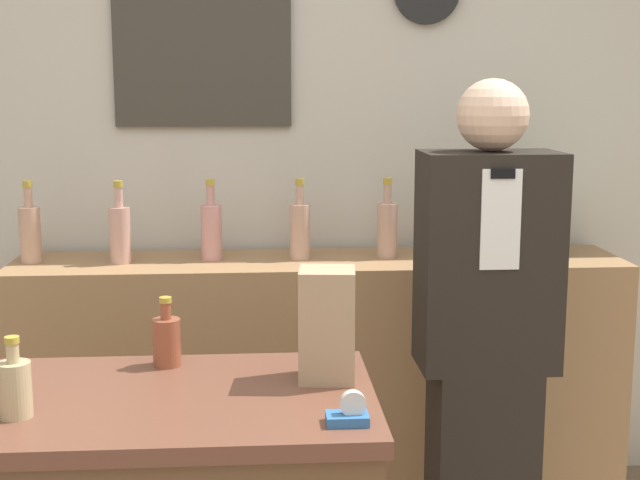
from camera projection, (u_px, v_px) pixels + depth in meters
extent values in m
cube|color=beige|center=(279.00, 153.00, 3.51)|extent=(5.20, 0.06, 2.70)
cube|color=#3B362D|center=(203.00, 60.00, 3.39)|extent=(0.67, 0.02, 0.50)
cube|color=#9E754C|center=(319.00, 384.00, 3.39)|extent=(2.26, 0.45, 0.97)
cube|color=brown|center=(120.00, 404.00, 2.06)|extent=(1.18, 0.62, 0.04)
cube|color=black|center=(488.00, 261.00, 2.69)|extent=(0.41, 0.25, 0.66)
cube|color=white|center=(501.00, 220.00, 2.54)|extent=(0.12, 0.01, 0.29)
cube|color=black|center=(503.00, 174.00, 2.52)|extent=(0.07, 0.01, 0.03)
sphere|color=#DBB293|center=(493.00, 115.00, 2.62)|extent=(0.21, 0.21, 0.21)
cylinder|color=#9E998E|center=(531.00, 242.00, 3.35)|extent=(0.16, 0.16, 0.11)
sphere|color=#2D6B2D|center=(533.00, 196.00, 3.32)|extent=(0.28, 0.28, 0.28)
cube|color=tan|center=(327.00, 325.00, 2.15)|extent=(0.15, 0.14, 0.27)
cube|color=#2D66A8|center=(347.00, 419.00, 1.88)|extent=(0.09, 0.06, 0.02)
cylinder|color=silver|center=(353.00, 404.00, 1.88)|extent=(0.06, 0.02, 0.06)
cylinder|color=tan|center=(15.00, 390.00, 1.92)|extent=(0.07, 0.07, 0.12)
cylinder|color=tan|center=(13.00, 353.00, 1.90)|extent=(0.03, 0.03, 0.04)
cylinder|color=#B29933|center=(12.00, 340.00, 1.90)|extent=(0.03, 0.03, 0.01)
cylinder|color=brown|center=(167.00, 342.00, 2.27)|extent=(0.07, 0.07, 0.12)
cylinder|color=brown|center=(166.00, 311.00, 2.25)|extent=(0.03, 0.03, 0.04)
cylinder|color=#B29933|center=(165.00, 300.00, 2.25)|extent=(0.03, 0.03, 0.01)
cylinder|color=tan|center=(30.00, 235.00, 3.23)|extent=(0.08, 0.08, 0.20)
cylinder|color=tan|center=(28.00, 197.00, 3.20)|extent=(0.03, 0.03, 0.07)
cylinder|color=#B29933|center=(27.00, 184.00, 3.20)|extent=(0.03, 0.03, 0.02)
cylinder|color=tan|center=(120.00, 235.00, 3.22)|extent=(0.08, 0.08, 0.20)
cylinder|color=tan|center=(119.00, 197.00, 3.20)|extent=(0.03, 0.03, 0.07)
cylinder|color=#B29933|center=(118.00, 184.00, 3.19)|extent=(0.03, 0.03, 0.02)
cylinder|color=tan|center=(211.00, 233.00, 3.28)|extent=(0.08, 0.08, 0.20)
cylinder|color=tan|center=(211.00, 195.00, 3.26)|extent=(0.03, 0.03, 0.07)
cylinder|color=#B29933|center=(210.00, 182.00, 3.25)|extent=(0.03, 0.03, 0.02)
cylinder|color=tan|center=(300.00, 232.00, 3.30)|extent=(0.08, 0.08, 0.20)
cylinder|color=tan|center=(300.00, 195.00, 3.27)|extent=(0.03, 0.03, 0.07)
cylinder|color=#B29933|center=(300.00, 182.00, 3.26)|extent=(0.03, 0.03, 0.02)
cylinder|color=tan|center=(387.00, 231.00, 3.32)|extent=(0.08, 0.08, 0.20)
cylinder|color=tan|center=(387.00, 194.00, 3.30)|extent=(0.03, 0.03, 0.07)
cylinder|color=#B29933|center=(388.00, 181.00, 3.29)|extent=(0.03, 0.03, 0.02)
cylinder|color=tan|center=(474.00, 230.00, 3.34)|extent=(0.08, 0.08, 0.20)
cylinder|color=tan|center=(475.00, 193.00, 3.31)|extent=(0.03, 0.03, 0.07)
cylinder|color=#B29933|center=(475.00, 181.00, 3.30)|extent=(0.03, 0.03, 0.02)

